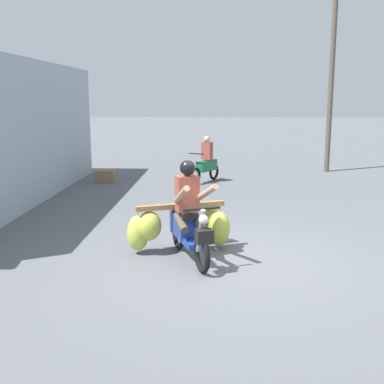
% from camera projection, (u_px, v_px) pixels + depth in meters
% --- Properties ---
extents(ground_plane, '(120.00, 120.00, 0.00)m').
position_uv_depth(ground_plane, '(233.00, 261.00, 7.53)').
color(ground_plane, '#56595E').
extents(motorbike_main_loaded, '(1.80, 1.90, 1.58)m').
position_uv_depth(motorbike_main_loaded, '(183.00, 223.00, 7.76)').
color(motorbike_main_loaded, black).
rests_on(motorbike_main_loaded, ground).
extents(motorbike_distant_ahead_left, '(0.91, 1.45, 1.40)m').
position_uv_depth(motorbike_distant_ahead_left, '(206.00, 163.00, 14.58)').
color(motorbike_distant_ahead_left, black).
rests_on(motorbike_distant_ahead_left, ground).
extents(produce_crate, '(0.56, 0.40, 0.36)m').
position_uv_depth(produce_crate, '(106.00, 176.00, 14.70)').
color(produce_crate, olive).
rests_on(produce_crate, ground).
extents(utility_pole, '(0.18, 0.18, 5.89)m').
position_uv_depth(utility_pole, '(331.00, 85.00, 16.25)').
color(utility_pole, brown).
rests_on(utility_pole, ground).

